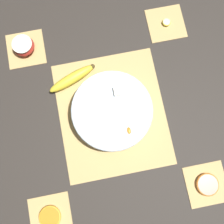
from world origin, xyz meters
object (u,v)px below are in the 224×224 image
at_px(apple_half, 24,46).
at_px(grapefruit_slice, 208,185).
at_px(whole_banana, 72,78).
at_px(banana_coin_single, 166,22).
at_px(orange_slice_whole, 50,217).
at_px(fruit_salad_bowl, 112,111).

relative_size(apple_half, grapefruit_slice, 1.01).
xyz_separation_m(whole_banana, banana_coin_single, (0.15, -0.38, -0.01)).
distance_m(apple_half, grapefruit_slice, 0.81).
bearing_deg(orange_slice_whole, apple_half, 0.00).
height_order(whole_banana, banana_coin_single, whole_banana).
xyz_separation_m(fruit_salad_bowl, banana_coin_single, (0.30, -0.27, -0.04)).
height_order(whole_banana, grapefruit_slice, whole_banana).
bearing_deg(whole_banana, banana_coin_single, -68.20).
relative_size(fruit_salad_bowl, grapefruit_slice, 3.56).
relative_size(fruit_salad_bowl, banana_coin_single, 8.71).
bearing_deg(grapefruit_slice, apple_half, 41.64).
xyz_separation_m(apple_half, banana_coin_single, (0.00, -0.54, -0.02)).
bearing_deg(fruit_salad_bowl, banana_coin_single, -41.63).
height_order(whole_banana, apple_half, apple_half).
bearing_deg(banana_coin_single, fruit_salad_bowl, 138.37).
relative_size(apple_half, orange_slice_whole, 1.05).
height_order(apple_half, banana_coin_single, apple_half).
relative_size(apple_half, banana_coin_single, 2.48).
distance_m(fruit_salad_bowl, whole_banana, 0.19).
bearing_deg(orange_slice_whole, fruit_salad_bowl, -41.65).
bearing_deg(whole_banana, apple_half, 44.98).
bearing_deg(apple_half, grapefruit_slice, -138.36).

